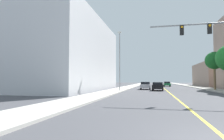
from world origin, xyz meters
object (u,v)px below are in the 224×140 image
at_px(street_lamp, 120,58).
at_px(car_black, 158,86).
at_px(palm_far, 214,61).
at_px(car_green, 167,84).
at_px(car_silver, 145,85).

bearing_deg(street_lamp, car_black, 37.12).
relative_size(palm_far, car_green, 1.60).
relative_size(car_green, car_black, 0.93).
bearing_deg(car_silver, car_green, 72.32).
bearing_deg(car_black, street_lamp, -140.58).
bearing_deg(car_green, car_silver, -105.62).
height_order(street_lamp, car_black, street_lamp).
relative_size(street_lamp, car_black, 2.10).
distance_m(palm_far, car_silver, 12.63).
bearing_deg(palm_far, car_green, 109.10).
bearing_deg(car_green, car_black, -97.22).
relative_size(car_black, car_silver, 0.97).
height_order(car_green, car_black, car_black).
relative_size(street_lamp, car_green, 2.25).
distance_m(car_green, car_silver, 18.72).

